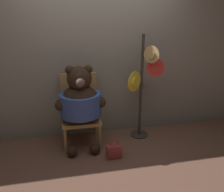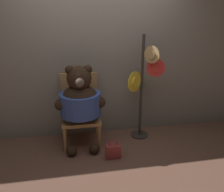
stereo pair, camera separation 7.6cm
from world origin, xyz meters
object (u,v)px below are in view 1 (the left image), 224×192
(hat_display_rack, at_px, (142,86))
(handbag_on_ground, at_px, (114,151))
(chair, at_px, (80,109))
(teddy_bear, at_px, (81,101))

(hat_display_rack, distance_m, handbag_on_ground, 1.05)
(chair, height_order, hat_display_rack, hat_display_rack)
(teddy_bear, bearing_deg, hat_display_rack, 6.91)
(teddy_bear, relative_size, handbag_on_ground, 4.32)
(handbag_on_ground, bearing_deg, hat_display_rack, 43.23)
(teddy_bear, height_order, hat_display_rack, hat_display_rack)
(teddy_bear, height_order, handbag_on_ground, teddy_bear)
(chair, distance_m, hat_display_rack, 1.00)
(chair, xyz_separation_m, hat_display_rack, (0.95, -0.08, 0.32))
(teddy_bear, relative_size, hat_display_rack, 0.76)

